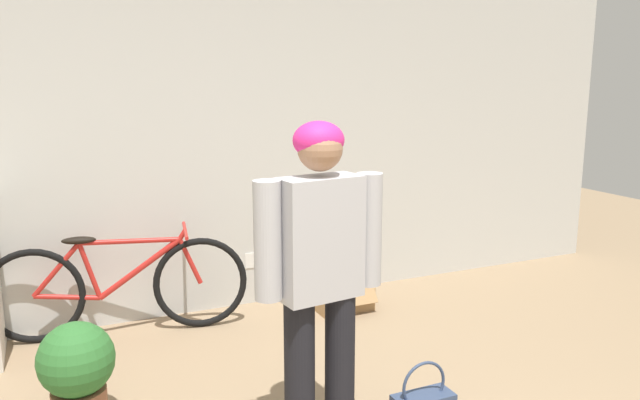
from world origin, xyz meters
name	(u,v)px	position (x,y,z in m)	size (l,w,h in m)	color
wall_back	(173,142)	(0.00, 2.96, 1.30)	(8.00, 0.07, 2.60)	silver
person	(320,265)	(0.26, 0.95, 0.91)	(0.63, 0.24, 1.57)	black
bicycle	(119,286)	(-0.46, 2.72, 0.35)	(1.73, 0.47, 0.73)	black
cardboard_box	(340,296)	(1.16, 2.56, 0.09)	(0.43, 0.43, 0.25)	#A87F51
potted_plant	(77,369)	(-0.80, 1.61, 0.31)	(0.38, 0.38, 0.55)	brown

